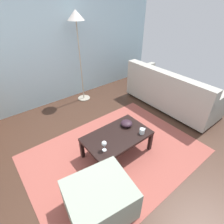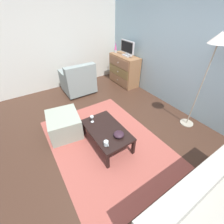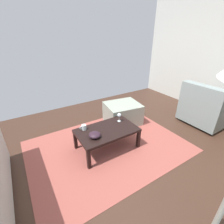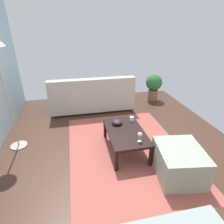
{
  "view_description": "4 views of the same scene",
  "coord_description": "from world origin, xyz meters",
  "views": [
    {
      "loc": [
        -1.05,
        -1.68,
        2.12
      ],
      "look_at": [
        0.09,
        -0.24,
        0.87
      ],
      "focal_mm": 28.34,
      "sensor_mm": 36.0,
      "label": 1
    },
    {
      "loc": [
        1.94,
        -1.18,
        2.22
      ],
      "look_at": [
        0.22,
        -0.06,
        0.69
      ],
      "focal_mm": 23.85,
      "sensor_mm": 36.0,
      "label": 2
    },
    {
      "loc": [
        1.34,
        1.74,
        1.8
      ],
      "look_at": [
        0.21,
        -0.07,
        0.73
      ],
      "focal_mm": 25.82,
      "sensor_mm": 36.0,
      "label": 3
    },
    {
      "loc": [
        -2.29,
        0.59,
        1.99
      ],
      "look_at": [
        0.35,
        0.02,
        0.68
      ],
      "focal_mm": 30.0,
      "sensor_mm": 36.0,
      "label": 4
    }
  ],
  "objects": [
    {
      "name": "coffee_table",
      "position": [
        0.23,
        -0.19,
        0.32
      ],
      "size": [
        0.98,
        0.59,
        0.37
      ],
      "color": "black",
      "rests_on": "ground_plane"
    },
    {
      "name": "couch_large",
      "position": [
        2.04,
        0.17,
        0.34
      ],
      "size": [
        0.85,
        1.98,
        0.84
      ],
      "color": "#332319",
      "rests_on": "ground_plane"
    },
    {
      "name": "potted_plant",
      "position": [
        2.3,
        -1.58,
        0.43
      ],
      "size": [
        0.44,
        0.44,
        0.72
      ],
      "color": "brown",
      "rests_on": "ground_plane"
    },
    {
      "name": "ground_plane",
      "position": [
        0.0,
        0.0,
        -0.03
      ],
      "size": [
        5.89,
        4.45,
        0.05
      ],
      "primitive_type": "cube",
      "color": "#41291E"
    },
    {
      "name": "bowl_decorative",
      "position": [
        0.5,
        -0.1,
        0.41
      ],
      "size": [
        0.18,
        0.18,
        0.08
      ],
      "primitive_type": "ellipsoid",
      "color": "#2E1B27",
      "rests_on": "coffee_table"
    },
    {
      "name": "wine_glass",
      "position": [
        -0.09,
        -0.31,
        0.48
      ],
      "size": [
        0.07,
        0.07,
        0.16
      ],
      "color": "silver",
      "rests_on": "coffee_table"
    },
    {
      "name": "ottoman",
      "position": [
        -0.49,
        -0.76,
        0.22
      ],
      "size": [
        0.78,
        0.7,
        0.44
      ],
      "primitive_type": "cube",
      "rotation": [
        0.0,
        0.0,
        -0.15
      ],
      "color": "#929C8B",
      "rests_on": "ground_plane"
    },
    {
      "name": "area_rug",
      "position": [
        0.2,
        -0.2,
        0.0
      ],
      "size": [
        2.6,
        1.9,
        0.01
      ],
      "primitive_type": "cube",
      "color": "#9E4D43",
      "rests_on": "ground_plane"
    },
    {
      "name": "mug",
      "position": [
        0.55,
        -0.39,
        0.41
      ],
      "size": [
        0.11,
        0.08,
        0.08
      ],
      "color": "silver",
      "rests_on": "coffee_table"
    }
  ]
}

